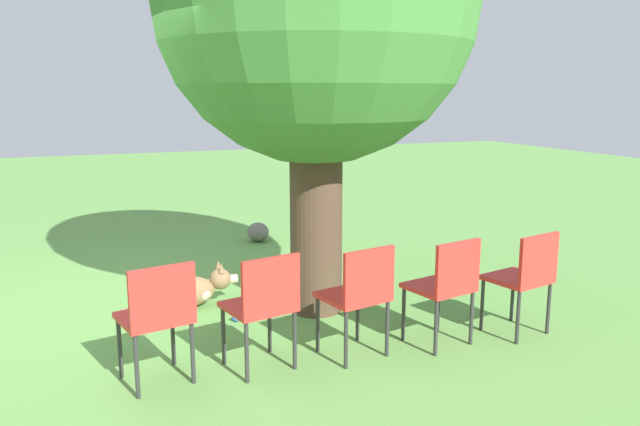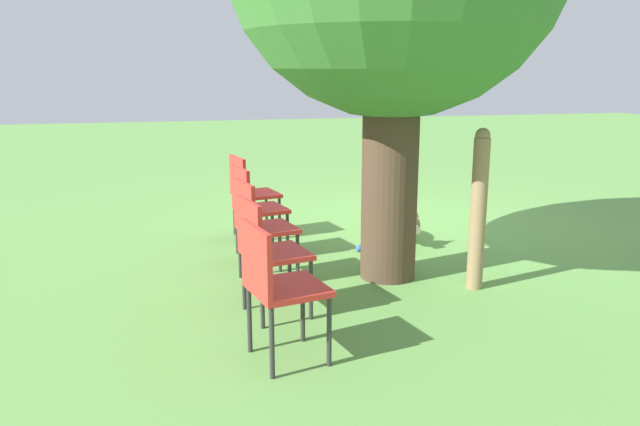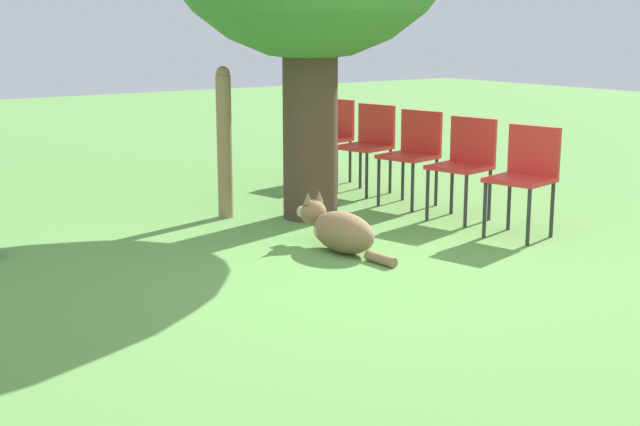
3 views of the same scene
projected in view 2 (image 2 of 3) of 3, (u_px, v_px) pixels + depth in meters
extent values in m
plane|color=#609947|center=(390.00, 231.00, 6.74)|extent=(30.00, 30.00, 0.00)
cylinder|color=#4C3828|center=(390.00, 164.00, 5.07)|extent=(0.46, 0.46, 1.93)
ellipsoid|color=olive|center=(396.00, 225.00, 6.42)|extent=(0.31, 0.61, 0.30)
ellipsoid|color=#C6B293|center=(402.00, 230.00, 6.27)|extent=(0.25, 0.22, 0.18)
sphere|color=olive|center=(410.00, 225.00, 6.07)|extent=(0.21, 0.21, 0.20)
cylinder|color=#C6B293|center=(415.00, 229.00, 5.97)|extent=(0.09, 0.09, 0.08)
cone|color=olive|center=(416.00, 213.00, 6.06)|extent=(0.06, 0.06, 0.09)
cone|color=olive|center=(405.00, 213.00, 6.03)|extent=(0.06, 0.06, 0.09)
cylinder|color=olive|center=(381.00, 226.00, 6.83)|extent=(0.08, 0.27, 0.07)
cylinder|color=#937551|center=(478.00, 215.00, 4.88)|extent=(0.13, 0.13, 1.21)
sphere|color=#937551|center=(483.00, 135.00, 4.74)|extent=(0.11, 0.11, 0.11)
cube|color=red|center=(256.00, 194.00, 6.43)|extent=(0.50, 0.52, 0.04)
cube|color=red|center=(238.00, 176.00, 6.30)|extent=(0.12, 0.44, 0.38)
cylinder|color=#2D2D2D|center=(266.00, 211.00, 6.73)|extent=(0.03, 0.03, 0.44)
cylinder|color=#2D2D2D|center=(280.00, 218.00, 6.39)|extent=(0.03, 0.03, 0.44)
cylinder|color=#2D2D2D|center=(234.00, 214.00, 6.58)|extent=(0.03, 0.03, 0.44)
cylinder|color=#2D2D2D|center=(246.00, 222.00, 6.24)|extent=(0.03, 0.03, 0.44)
cube|color=red|center=(261.00, 209.00, 5.75)|extent=(0.50, 0.52, 0.04)
cube|color=red|center=(241.00, 189.00, 5.62)|extent=(0.12, 0.44, 0.38)
cylinder|color=#2D2D2D|center=(272.00, 227.00, 6.04)|extent=(0.03, 0.03, 0.44)
cylinder|color=#2D2D2D|center=(288.00, 237.00, 5.71)|extent=(0.03, 0.03, 0.44)
cylinder|color=#2D2D2D|center=(237.00, 231.00, 5.89)|extent=(0.03, 0.03, 0.44)
cylinder|color=#2D2D2D|center=(250.00, 241.00, 5.56)|extent=(0.03, 0.03, 0.44)
cube|color=red|center=(268.00, 228.00, 5.06)|extent=(0.50, 0.52, 0.04)
cube|color=red|center=(244.00, 206.00, 4.93)|extent=(0.12, 0.44, 0.38)
cylinder|color=#2D2D2D|center=(280.00, 248.00, 5.36)|extent=(0.03, 0.03, 0.44)
cylinder|color=#2D2D2D|center=(298.00, 260.00, 5.03)|extent=(0.03, 0.03, 0.44)
cylinder|color=#2D2D2D|center=(240.00, 253.00, 5.21)|extent=(0.03, 0.03, 0.44)
cylinder|color=#2D2D2D|center=(255.00, 266.00, 4.87)|extent=(0.03, 0.03, 0.44)
cube|color=red|center=(276.00, 254.00, 4.38)|extent=(0.50, 0.52, 0.04)
cube|color=red|center=(249.00, 228.00, 4.25)|extent=(0.12, 0.44, 0.38)
cylinder|color=#2D2D2D|center=(290.00, 274.00, 4.67)|extent=(0.03, 0.03, 0.44)
cylinder|color=#2D2D2D|center=(311.00, 290.00, 4.34)|extent=(0.03, 0.03, 0.44)
cylinder|color=#2D2D2D|center=(244.00, 281.00, 4.52)|extent=(0.03, 0.03, 0.44)
cylinder|color=#2D2D2D|center=(262.00, 298.00, 4.19)|extent=(0.03, 0.03, 0.44)
cube|color=red|center=(288.00, 288.00, 3.69)|extent=(0.50, 0.52, 0.04)
cube|color=red|center=(256.00, 259.00, 3.56)|extent=(0.12, 0.44, 0.38)
cylinder|color=#2D2D2D|center=(303.00, 309.00, 3.99)|extent=(0.03, 0.03, 0.44)
cylinder|color=#2D2D2D|center=(329.00, 331.00, 3.66)|extent=(0.03, 0.03, 0.44)
cylinder|color=#2D2D2D|center=(249.00, 319.00, 3.84)|extent=(0.03, 0.03, 0.44)
cylinder|color=#2D2D2D|center=(272.00, 343.00, 3.51)|extent=(0.03, 0.03, 0.44)
sphere|color=blue|center=(359.00, 248.00, 5.99)|extent=(0.07, 0.07, 0.07)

